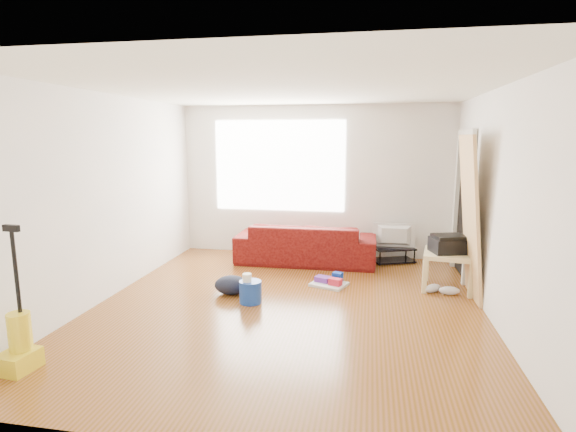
% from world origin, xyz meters
% --- Properties ---
extents(room, '(4.51, 5.01, 2.51)m').
position_xyz_m(room, '(0.07, 0.15, 1.25)').
color(room, '#643B0C').
rests_on(room, ground).
extents(sofa, '(2.19, 0.85, 0.64)m').
position_xyz_m(sofa, '(-0.06, 1.95, 0.00)').
color(sofa, '#300104').
rests_on(sofa, ground).
extents(tv_stand, '(0.72, 0.57, 0.24)m').
position_xyz_m(tv_stand, '(1.32, 2.22, 0.13)').
color(tv_stand, black).
rests_on(tv_stand, ground).
extents(tv, '(0.66, 0.09, 0.38)m').
position_xyz_m(tv, '(1.32, 2.22, 0.43)').
color(tv, black).
rests_on(tv, tv_stand).
extents(side_table, '(0.69, 0.69, 0.49)m').
position_xyz_m(side_table, '(1.95, 1.02, 0.41)').
color(side_table, tan).
rests_on(side_table, ground).
extents(printer, '(0.52, 0.45, 0.23)m').
position_xyz_m(printer, '(1.95, 1.02, 0.61)').
color(printer, black).
rests_on(printer, side_table).
extents(bucket, '(0.30, 0.30, 0.27)m').
position_xyz_m(bucket, '(-0.47, 0.06, 0.00)').
color(bucket, '#143896').
rests_on(bucket, ground).
extents(toilet_paper, '(0.11, 0.11, 0.10)m').
position_xyz_m(toilet_paper, '(-0.50, 0.04, 0.18)').
color(toilet_paper, white).
rests_on(toilet_paper, bucket).
extents(cleaning_tray, '(0.54, 0.49, 0.16)m').
position_xyz_m(cleaning_tray, '(0.42, 0.88, 0.05)').
color(cleaning_tray, silver).
rests_on(cleaning_tray, ground).
extents(backpack, '(0.46, 0.38, 0.24)m').
position_xyz_m(backpack, '(-0.79, 0.32, 0.00)').
color(backpack, black).
rests_on(backpack, ground).
extents(sneakers, '(0.47, 0.25, 0.11)m').
position_xyz_m(sneakers, '(1.85, 0.81, 0.05)').
color(sneakers, silver).
rests_on(sneakers, ground).
extents(vacuum, '(0.29, 0.32, 1.26)m').
position_xyz_m(vacuum, '(-2.00, -1.82, 0.23)').
color(vacuum, gold).
rests_on(vacuum, ground).
extents(door_panel, '(0.25, 0.80, 2.01)m').
position_xyz_m(door_panel, '(2.13, 0.75, 0.00)').
color(door_panel, tan).
rests_on(door_panel, ground).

